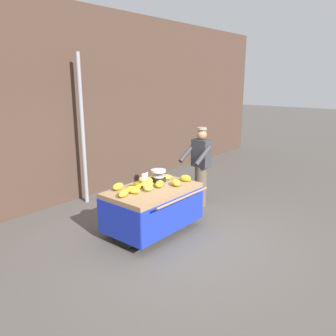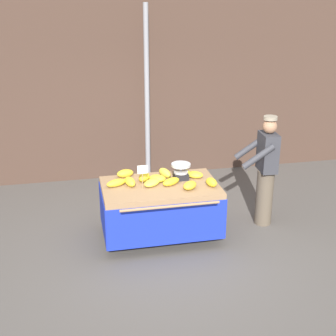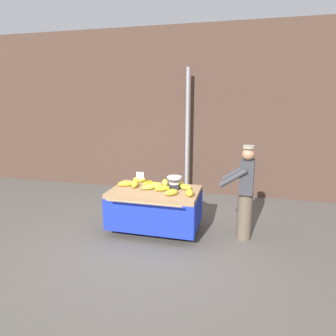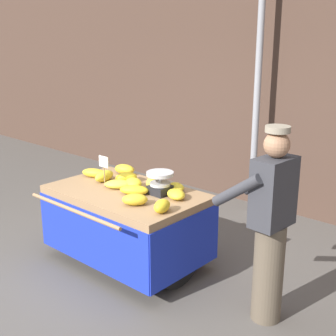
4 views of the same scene
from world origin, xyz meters
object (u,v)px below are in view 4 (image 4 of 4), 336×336
(weighing_scale, at_px, (160,183))
(banana_bunch_7, at_px, (154,181))
(banana_bunch_2, at_px, (94,173))
(banana_bunch_11, at_px, (126,178))
(banana_bunch_1, at_px, (118,184))
(banana_bunch_6, at_px, (176,187))
(banana_bunch_4, at_px, (133,183))
(banana_bunch_9, at_px, (104,176))
(banana_bunch_5, at_px, (134,190))
(banana_bunch_0, at_px, (135,200))
(banana_bunch_3, at_px, (162,206))
(banana_cart, at_px, (126,211))
(price_sign, at_px, (104,165))
(banana_bunch_10, at_px, (125,169))
(street_pole, at_px, (257,97))
(banana_bunch_8, at_px, (176,194))
(vendor_person, at_px, (270,226))

(weighing_scale, height_order, banana_bunch_7, weighing_scale)
(banana_bunch_2, distance_m, banana_bunch_11, 0.43)
(banana_bunch_1, distance_m, banana_bunch_6, 0.62)
(banana_bunch_1, bearing_deg, banana_bunch_11, 112.13)
(banana_bunch_4, height_order, banana_bunch_9, banana_bunch_9)
(banana_bunch_2, bearing_deg, banana_bunch_5, -8.05)
(banana_bunch_0, bearing_deg, banana_bunch_3, 5.75)
(banana_bunch_11, bearing_deg, banana_bunch_1, -67.87)
(banana_cart, distance_m, banana_bunch_1, 0.30)
(price_sign, relative_size, banana_bunch_6, 1.55)
(banana_bunch_5, relative_size, banana_bunch_7, 1.07)
(banana_bunch_10, bearing_deg, street_pole, 70.26)
(weighing_scale, xyz_separation_m, banana_bunch_9, (-0.76, -0.09, -0.06))
(banana_bunch_0, xyz_separation_m, banana_bunch_8, (0.18, 0.39, -0.01))
(banana_bunch_5, bearing_deg, banana_bunch_6, 54.31)
(banana_bunch_1, distance_m, banana_bunch_5, 0.27)
(banana_bunch_10, relative_size, banana_bunch_11, 1.05)
(weighing_scale, height_order, banana_bunch_1, weighing_scale)
(banana_bunch_3, xyz_separation_m, vendor_person, (0.94, 0.30, -0.02))
(street_pole, relative_size, banana_bunch_0, 13.16)
(banana_bunch_1, relative_size, banana_bunch_8, 1.18)
(banana_bunch_8, bearing_deg, banana_bunch_4, -176.14)
(banana_bunch_11, bearing_deg, banana_bunch_8, -2.13)
(banana_bunch_4, distance_m, banana_bunch_11, 0.19)
(banana_bunch_6, xyz_separation_m, banana_bunch_8, (0.14, -0.16, 0.00))
(banana_bunch_4, height_order, banana_bunch_5, banana_bunch_4)
(banana_bunch_4, bearing_deg, banana_bunch_6, 25.67)
(banana_bunch_10, relative_size, vendor_person, 0.15)
(banana_bunch_0, xyz_separation_m, banana_bunch_6, (0.03, 0.56, -0.01))
(street_pole, distance_m, banana_bunch_11, 2.17)
(banana_cart, xyz_separation_m, banana_bunch_9, (-0.42, 0.07, 0.29))
(banana_bunch_6, bearing_deg, weighing_scale, -111.79)
(banana_cart, height_order, banana_bunch_9, banana_bunch_9)
(weighing_scale, distance_m, banana_bunch_4, 0.36)
(banana_bunch_3, bearing_deg, weighing_scale, 134.68)
(price_sign, distance_m, banana_bunch_9, 0.28)
(street_pole, height_order, banana_bunch_4, street_pole)
(banana_bunch_0, bearing_deg, banana_bunch_11, 143.43)
(banana_bunch_4, distance_m, banana_bunch_8, 0.57)
(banana_bunch_3, distance_m, banana_bunch_7, 0.75)
(banana_bunch_1, xyz_separation_m, banana_bunch_5, (0.27, -0.03, 0.00))
(banana_bunch_0, height_order, banana_bunch_1, banana_bunch_0)
(banana_bunch_2, relative_size, banana_bunch_11, 1.24)
(banana_bunch_1, height_order, banana_bunch_4, banana_bunch_4)
(price_sign, relative_size, banana_bunch_11, 1.41)
(banana_bunch_9, bearing_deg, banana_cart, -9.06)
(banana_bunch_5, height_order, banana_bunch_8, banana_bunch_5)
(price_sign, xyz_separation_m, banana_bunch_11, (0.06, 0.26, -0.19))
(banana_bunch_2, bearing_deg, banana_bunch_7, 15.53)
(weighing_scale, bearing_deg, price_sign, -159.24)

